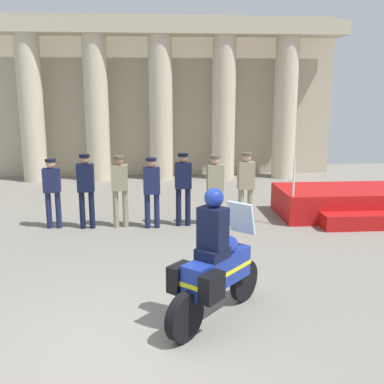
# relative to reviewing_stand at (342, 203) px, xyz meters

# --- Properties ---
(ground_plane) EXTENTS (28.71, 28.71, 0.00)m
(ground_plane) POSITION_rel_reviewing_stand_xyz_m (-5.15, -5.83, -0.35)
(ground_plane) COLOR gray
(colonnade_backdrop) EXTENTS (13.16, 1.69, 5.89)m
(colonnade_backdrop) POSITION_rel_reviewing_stand_xyz_m (-4.57, 6.02, 2.79)
(colonnade_backdrop) COLOR #B6AB91
(colonnade_backdrop) RESTS_ON ground_plane
(reviewing_stand) EXTENTS (3.20, 2.32, 1.62)m
(reviewing_stand) POSITION_rel_reviewing_stand_xyz_m (0.00, 0.00, 0.00)
(reviewing_stand) COLOR #B71414
(reviewing_stand) RESTS_ON ground_plane
(officer_in_row_0) EXTENTS (0.39, 0.24, 1.64)m
(officer_in_row_0) POSITION_rel_reviewing_stand_xyz_m (-7.14, -0.50, 0.62)
(officer_in_row_0) COLOR #191E42
(officer_in_row_0) RESTS_ON ground_plane
(officer_in_row_1) EXTENTS (0.39, 0.24, 1.74)m
(officer_in_row_1) POSITION_rel_reviewing_stand_xyz_m (-6.36, -0.58, 0.68)
(officer_in_row_1) COLOR black
(officer_in_row_1) RESTS_ON ground_plane
(officer_in_row_2) EXTENTS (0.39, 0.24, 1.70)m
(officer_in_row_2) POSITION_rel_reviewing_stand_xyz_m (-5.58, -0.53, 0.66)
(officer_in_row_2) COLOR gray
(officer_in_row_2) RESTS_ON ground_plane
(officer_in_row_3) EXTENTS (0.39, 0.24, 1.66)m
(officer_in_row_3) POSITION_rel_reviewing_stand_xyz_m (-4.84, -0.66, 0.63)
(officer_in_row_3) COLOR #191E42
(officer_in_row_3) RESTS_ON ground_plane
(officer_in_row_4) EXTENTS (0.39, 0.24, 1.74)m
(officer_in_row_4) POSITION_rel_reviewing_stand_xyz_m (-4.11, -0.53, 0.68)
(officer_in_row_4) COLOR black
(officer_in_row_4) RESTS_ON ground_plane
(officer_in_row_5) EXTENTS (0.39, 0.24, 1.69)m
(officer_in_row_5) POSITION_rel_reviewing_stand_xyz_m (-3.35, -0.57, 0.65)
(officer_in_row_5) COLOR gray
(officer_in_row_5) RESTS_ON ground_plane
(officer_in_row_6) EXTENTS (0.39, 0.24, 1.76)m
(officer_in_row_6) POSITION_rel_reviewing_stand_xyz_m (-2.63, -0.63, 0.69)
(officer_in_row_6) COLOR gray
(officer_in_row_6) RESTS_ON ground_plane
(motorcycle_with_rider) EXTENTS (1.49, 1.63, 1.90)m
(motorcycle_with_rider) POSITION_rel_reviewing_stand_xyz_m (-3.93, -5.17, 0.45)
(motorcycle_with_rider) COLOR black
(motorcycle_with_rider) RESTS_ON ground_plane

